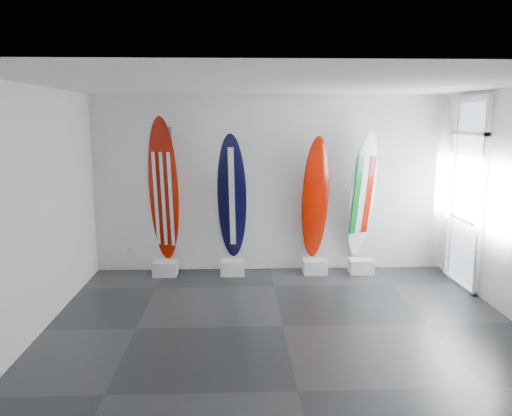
{
  "coord_description": "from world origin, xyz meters",
  "views": [
    {
      "loc": [
        -0.57,
        -5.99,
        2.6
      ],
      "look_at": [
        -0.29,
        1.4,
        1.28
      ],
      "focal_mm": 35.22,
      "sensor_mm": 36.0,
      "label": 1
    }
  ],
  "objects_px": {
    "surfboard_usa": "(164,190)",
    "surfboard_swiss": "(315,198)",
    "surfboard_navy": "(232,197)",
    "surfboard_italy": "(362,195)"
  },
  "relations": [
    {
      "from": "surfboard_italy",
      "to": "surfboard_swiss",
      "type": "bearing_deg",
      "value": 159.96
    },
    {
      "from": "surfboard_usa",
      "to": "surfboard_navy",
      "type": "distance_m",
      "value": 1.14
    },
    {
      "from": "surfboard_usa",
      "to": "surfboard_swiss",
      "type": "bearing_deg",
      "value": 19.75
    },
    {
      "from": "surfboard_navy",
      "to": "surfboard_swiss",
      "type": "bearing_deg",
      "value": 6.08
    },
    {
      "from": "surfboard_usa",
      "to": "surfboard_swiss",
      "type": "height_order",
      "value": "surfboard_usa"
    },
    {
      "from": "surfboard_usa",
      "to": "surfboard_italy",
      "type": "relative_size",
      "value": 1.09
    },
    {
      "from": "surfboard_navy",
      "to": "surfboard_italy",
      "type": "bearing_deg",
      "value": 6.08
    },
    {
      "from": "surfboard_navy",
      "to": "surfboard_italy",
      "type": "xyz_separation_m",
      "value": [
        2.19,
        0.0,
        0.02
      ]
    },
    {
      "from": "surfboard_swiss",
      "to": "surfboard_italy",
      "type": "height_order",
      "value": "surfboard_italy"
    },
    {
      "from": "surfboard_usa",
      "to": "surfboard_navy",
      "type": "xyz_separation_m",
      "value": [
        1.13,
        0.0,
        -0.14
      ]
    }
  ]
}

